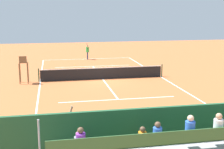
# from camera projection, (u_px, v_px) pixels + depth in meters

# --- Properties ---
(ground_plane) EXTENTS (60.00, 60.00, 0.00)m
(ground_plane) POSITION_uv_depth(u_px,v_px,m) (103.00, 79.00, 25.46)
(ground_plane) COLOR #BC6033
(court_line_markings) EXTENTS (10.10, 22.20, 0.01)m
(court_line_markings) POSITION_uv_depth(u_px,v_px,m) (103.00, 79.00, 25.49)
(court_line_markings) COLOR white
(court_line_markings) RESTS_ON ground
(tennis_net) EXTENTS (10.30, 0.10, 1.07)m
(tennis_net) POSITION_uv_depth(u_px,v_px,m) (103.00, 73.00, 25.36)
(tennis_net) COLOR black
(tennis_net) RESTS_ON ground
(backdrop_wall) EXTENTS (18.00, 0.16, 2.00)m
(backdrop_wall) POSITION_uv_depth(u_px,v_px,m) (162.00, 132.00, 11.80)
(backdrop_wall) COLOR #235633
(backdrop_wall) RESTS_ON ground
(bleacher_stand) EXTENTS (9.06, 2.40, 2.48)m
(bleacher_stand) POSITION_uv_depth(u_px,v_px,m) (176.00, 148.00, 10.52)
(bleacher_stand) COLOR #B2B2B7
(bleacher_stand) RESTS_ON ground
(umpire_chair) EXTENTS (0.67, 0.67, 2.14)m
(umpire_chair) POSITION_uv_depth(u_px,v_px,m) (23.00, 67.00, 23.76)
(umpire_chair) COLOR brown
(umpire_chair) RESTS_ON ground
(courtside_bench) EXTENTS (1.80, 0.40, 0.93)m
(courtside_bench) POSITION_uv_depth(u_px,v_px,m) (222.00, 130.00, 13.15)
(courtside_bench) COLOR #234C2D
(courtside_bench) RESTS_ON ground
(equipment_bag) EXTENTS (0.90, 0.36, 0.36)m
(equipment_bag) POSITION_uv_depth(u_px,v_px,m) (180.00, 143.00, 12.74)
(equipment_bag) COLOR #334C8C
(equipment_bag) RESTS_ON ground
(tennis_player) EXTENTS (0.40, 0.55, 1.93)m
(tennis_player) POSITION_uv_depth(u_px,v_px,m) (87.00, 51.00, 35.44)
(tennis_player) COLOR navy
(tennis_player) RESTS_ON ground
(tennis_racket) EXTENTS (0.34, 0.58, 0.03)m
(tennis_racket) POSITION_uv_depth(u_px,v_px,m) (83.00, 59.00, 35.64)
(tennis_racket) COLOR black
(tennis_racket) RESTS_ON ground
(tennis_ball_near) EXTENTS (0.07, 0.07, 0.07)m
(tennis_ball_near) POSITION_uv_depth(u_px,v_px,m) (75.00, 65.00, 31.86)
(tennis_ball_near) COLOR #CCDB33
(tennis_ball_near) RESTS_ON ground
(line_judge) EXTENTS (0.37, 0.53, 1.93)m
(line_judge) POSITION_uv_depth(u_px,v_px,m) (71.00, 130.00, 11.93)
(line_judge) COLOR #232328
(line_judge) RESTS_ON ground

